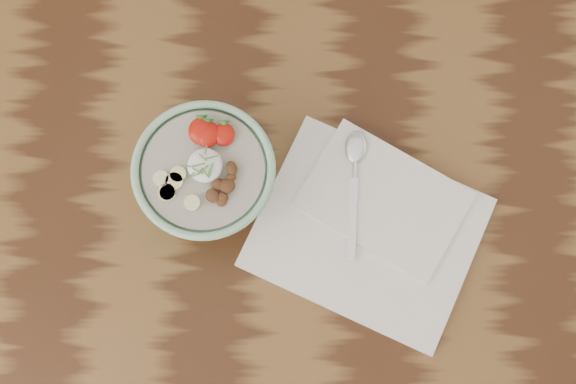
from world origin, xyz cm
name	(u,v)px	position (x,y,z in cm)	size (l,w,h in cm)	color
table	(371,166)	(0.00, 0.00, 65.70)	(160.00, 90.00, 75.00)	#371D0D
breakfast_bowl	(206,176)	(-21.67, -6.05, 80.82)	(17.20, 17.20, 11.39)	#8DBE97
napkin	(370,226)	(-1.03, -10.64, 75.69)	(33.27, 30.57, 1.65)	white
spoon	(355,165)	(-3.16, -3.04, 77.02)	(3.01, 17.05, 0.89)	silver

